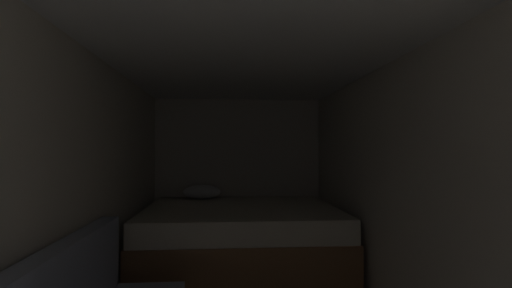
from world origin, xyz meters
TOP-DOWN VIEW (x-y plane):
  - wall_back at (0.00, 4.77)m, footprint 2.32×0.05m
  - wall_left at (-1.13, 2.15)m, footprint 0.05×5.20m
  - wall_right at (1.13, 2.15)m, footprint 0.05×5.20m
  - ceiling_slab at (0.00, 2.15)m, footprint 2.32×5.20m
  - bed at (-0.00, 3.81)m, footprint 2.10×1.80m

SIDE VIEW (x-z plane):
  - bed at x=0.00m, z-range -0.09..0.80m
  - wall_back at x=0.00m, z-range 0.00..2.02m
  - wall_left at x=-1.13m, z-range 0.00..2.02m
  - wall_right at x=1.13m, z-range 0.00..2.02m
  - ceiling_slab at x=0.00m, z-range 2.02..2.07m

